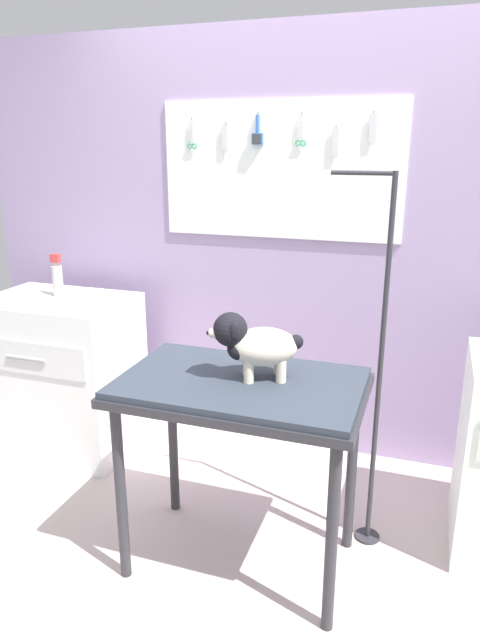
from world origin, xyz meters
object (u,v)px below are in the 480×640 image
(counter_left, at_px, (63,373))
(conditioner_bottle, at_px, (57,278))
(grooming_arm, at_px, (377,384))
(dog, at_px, (254,344))
(grooming_table, at_px, (241,401))

(counter_left, relative_size, conditioner_bottle, 3.75)
(grooming_arm, bearing_deg, counter_left, 170.42)
(dog, bearing_deg, grooming_arm, 33.19)
(grooming_table, bearing_deg, counter_left, 154.36)
(grooming_table, relative_size, dog, 2.66)
(grooming_table, bearing_deg, conditioner_bottle, 152.70)
(counter_left, bearing_deg, conditioner_bottle, 108.91)
(grooming_table, bearing_deg, dog, 32.36)
(grooming_arm, bearing_deg, grooming_table, -146.88)
(grooming_table, relative_size, conditioner_bottle, 4.04)
(grooming_table, xyz_separation_m, dog, (0.04, 0.03, 0.24))
(grooming_arm, distance_m, dog, 0.58)
(grooming_table, distance_m, conditioner_bottle, 1.50)
(counter_left, bearing_deg, grooming_table, -25.64)
(grooming_arm, bearing_deg, dog, -146.81)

